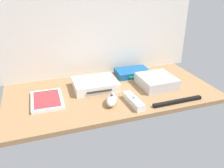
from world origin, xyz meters
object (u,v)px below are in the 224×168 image
object	(u,v)px
game_console	(95,84)
sensor_bar	(178,102)
game_case	(47,100)
network_router	(132,72)
remote_nunchuk	(112,100)
remote_wand	(133,101)
mini_computer	(157,81)

from	to	relation	value
game_console	sensor_bar	world-z (taller)	game_console
game_case	network_router	bearing A→B (deg)	19.05
remote_nunchuk	sensor_bar	bearing A→B (deg)	9.35
game_case	network_router	world-z (taller)	network_router
game_console	remote_nunchuk	xyz separation A→B (cm)	(2.72, -17.33, -0.16)
remote_wand	remote_nunchuk	world-z (taller)	remote_nunchuk
game_case	sensor_bar	bearing A→B (deg)	-18.78
game_case	sensor_bar	world-z (taller)	game_case
network_router	remote_nunchuk	distance (cm)	34.06
mini_computer	game_console	bearing A→B (deg)	166.50
game_console	remote_nunchuk	distance (cm)	17.55
game_case	network_router	distance (cm)	50.21
game_console	network_router	world-z (taller)	game_console
mini_computer	remote_wand	world-z (taller)	mini_computer
remote_nunchuk	remote_wand	bearing A→B (deg)	7.72
game_case	remote_wand	world-z (taller)	remote_wand
game_console	network_router	size ratio (longest dim) A/B	1.15
network_router	remote_wand	bearing A→B (deg)	-109.87
mini_computer	sensor_bar	bearing A→B (deg)	-88.84
network_router	sensor_bar	size ratio (longest dim) A/B	0.77
game_console	sensor_bar	distance (cm)	40.01
remote_nunchuk	game_case	bearing A→B (deg)	-176.73
sensor_bar	remote_wand	bearing A→B (deg)	163.01
game_case	network_router	xyz separation A→B (cm)	(47.85, 15.20, 0.94)
remote_nunchuk	sensor_bar	size ratio (longest dim) A/B	0.45
remote_wand	game_console	bearing A→B (deg)	116.91
mini_computer	remote_nunchuk	xyz separation A→B (cm)	(-27.36, -10.11, -0.60)
mini_computer	remote_nunchuk	world-z (taller)	mini_computer
network_router	remote_nunchuk	bearing A→B (deg)	-125.89
remote_wand	network_router	bearing A→B (deg)	64.66
mini_computer	remote_wand	bearing A→B (deg)	-144.51
mini_computer	game_case	size ratio (longest dim) A/B	0.89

